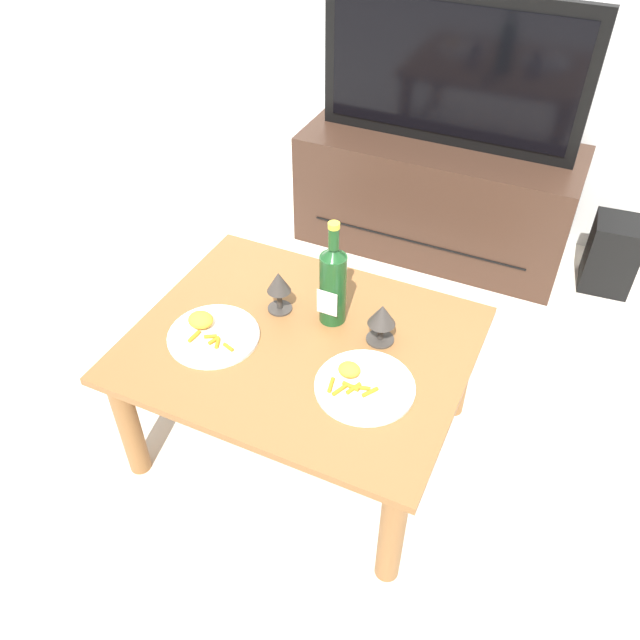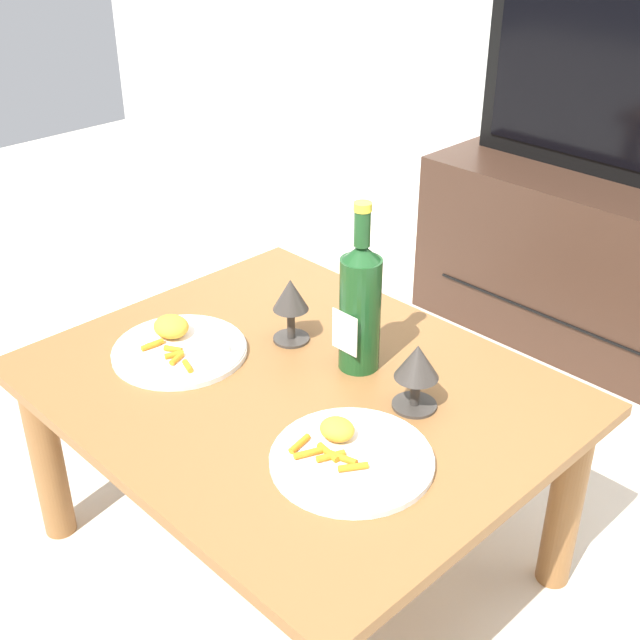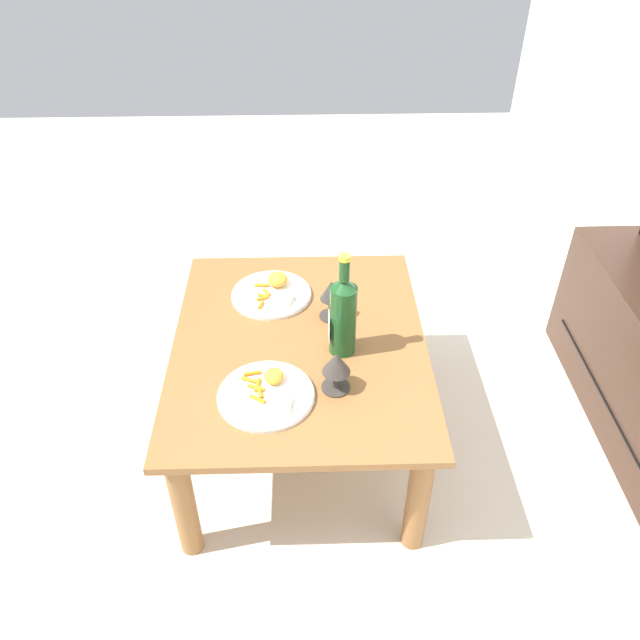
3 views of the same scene
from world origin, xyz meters
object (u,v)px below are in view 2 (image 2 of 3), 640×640
dining_table (296,415)px  tv_stand (624,269)px  wine_bottle (360,303)px  dinner_plate_left (179,347)px  goblet_left (291,299)px  goblet_right (417,366)px  dinner_plate_right (352,456)px

dining_table → tv_stand: 1.33m
dining_table → wine_bottle: (0.04, 0.14, 0.22)m
wine_bottle → dinner_plate_left: wine_bottle is taller
goblet_left → goblet_right: size_ratio=1.07×
wine_bottle → goblet_right: 0.18m
dining_table → dinner_plate_right: 0.28m
dining_table → dinner_plate_left: bearing=-159.7°
dinner_plate_right → tv_stand: bearing=98.5°
goblet_left → dinner_plate_left: size_ratio=0.51×
wine_bottle → dinner_plate_right: bearing=-48.9°
tv_stand → goblet_left: bearing=-97.5°
wine_bottle → goblet_left: size_ratio=2.45×
dining_table → tv_stand: tv_stand is taller
wine_bottle → dinner_plate_left: size_ratio=1.26×
dining_table → dinner_plate_left: (-0.25, -0.09, 0.09)m
dining_table → tv_stand: size_ratio=0.82×
goblet_left → dinner_plate_right: goblet_left is taller
tv_stand → dinner_plate_left: size_ratio=4.35×
dining_table → dinner_plate_right: dinner_plate_right is taller
dining_table → wine_bottle: wine_bottle is taller
goblet_right → dinner_plate_left: size_ratio=0.48×
dining_table → tv_stand: (0.03, 1.32, -0.11)m
dinner_plate_left → goblet_left: bearing=57.8°
dining_table → dinner_plate_left: 0.29m
wine_bottle → goblet_right: size_ratio=2.63×
dinner_plate_right → goblet_left: bearing=151.5°
dining_table → goblet_right: size_ratio=7.48×
wine_bottle → goblet_left: wine_bottle is taller
tv_stand → wine_bottle: size_ratio=3.45×
goblet_right → tv_stand: bearing=98.5°
dining_table → dinner_plate_right: (0.24, -0.09, 0.09)m
dinner_plate_left → dinner_plate_right: 0.50m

